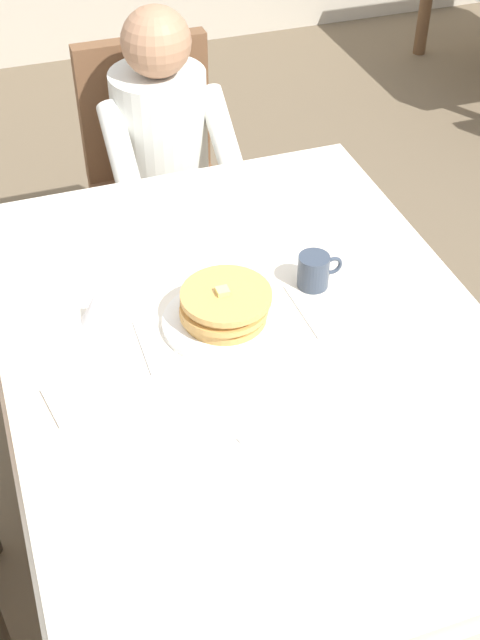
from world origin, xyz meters
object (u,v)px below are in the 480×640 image
Objects in this scene: breakfast_stack at (224,306)px; syrup_pitcher at (96,308)px; knife_right_of_plate at (303,311)px; fork_left_of_plate at (145,347)px; dining_table_main at (252,369)px; plate_breakfast at (223,322)px; spoon_near_edge at (270,425)px; chair_diner at (155,164)px; cup_coffee at (314,271)px; diner_person at (164,149)px.

breakfast_stack reaches higher than syrup_pitcher.
fork_left_of_plate is at bearing 88.31° from knife_right_of_plate.
plate_breakfast is at bearing 121.10° from dining_table_main.
syrup_pitcher reaches higher than spoon_near_edge.
syrup_pitcher is at bearing 158.32° from breakfast_stack.
breakfast_stack is (-0.11, -1.09, 0.27)m from chair_diner.
chair_diner is at bearing 2.44° from knife_right_of_plate.
cup_coffee is (0.14, -1.03, 0.25)m from chair_diner.
syrup_pitcher is 0.15m from fork_left_of_plate.
cup_coffee is at bearing 34.52° from dining_table_main.
diner_person reaches higher than knife_right_of_plate.
diner_person is at bearing 69.69° from spoon_near_edge.
fork_left_of_plate is 0.90× the size of knife_right_of_plate.
cup_coffee is at bearing -78.23° from fork_left_of_plate.
spoon_near_edge is (-0.12, -1.26, 0.07)m from diner_person.
fork_left_of_plate is at bearing -173.99° from plate_breakfast.
plate_breakfast is 1.40× the size of knife_right_of_plate.
diner_person is (0.06, 1.01, 0.02)m from dining_table_main.
dining_table_main is 8.47× the size of fork_left_of_plate.
chair_diner is at bearing 69.01° from syrup_pitcher.
cup_coffee is 0.75× the size of spoon_near_edge.
cup_coffee is at bearing 99.29° from diner_person.
diner_person is at bearing 86.39° from dining_table_main.
chair_diner is 8.23× the size of cup_coffee.
breakfast_stack is at bearing 84.43° from chair_diner.
knife_right_of_plate is at bearing 94.13° from chair_diner.
diner_person reaches higher than spoon_near_edge.
syrup_pitcher is at bearing 175.43° from cup_coffee.
diner_person reaches higher than dining_table_main.
plate_breakfast is at bearing -21.91° from syrup_pitcher.
cup_coffee reaches higher than fork_left_of_plate.
diner_person is at bearing 65.50° from syrup_pitcher.
chair_diner reaches higher than spoon_near_edge.
syrup_pitcher is at bearing 72.71° from knife_right_of_plate.
cup_coffee is 0.63× the size of fork_left_of_plate.
diner_person is at bearing 3.11° from knife_right_of_plate.
knife_right_of_plate is (-0.06, -0.09, -0.04)m from cup_coffee.
spoon_near_edge is (-0.26, -0.39, -0.04)m from cup_coffee.
syrup_pitcher is 0.40× the size of knife_right_of_plate.
syrup_pitcher is at bearing 158.09° from plate_breakfast.
breakfast_stack is 0.26m from cup_coffee.
fork_left_of_plate is at bearing -58.42° from syrup_pitcher.
chair_diner reaches higher than fork_left_of_plate.
fork_left_of_plate is (-0.44, -0.09, -0.04)m from cup_coffee.
spoon_near_edge is (-0.05, -0.25, 0.09)m from dining_table_main.
dining_table_main is at bearing 62.99° from spoon_near_edge.
diner_person is 0.95m from breakfast_stack.
cup_coffee is at bearing 14.78° from plate_breakfast.
breakfast_stack reaches higher than cup_coffee.
cup_coffee is 0.52m from syrup_pitcher.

